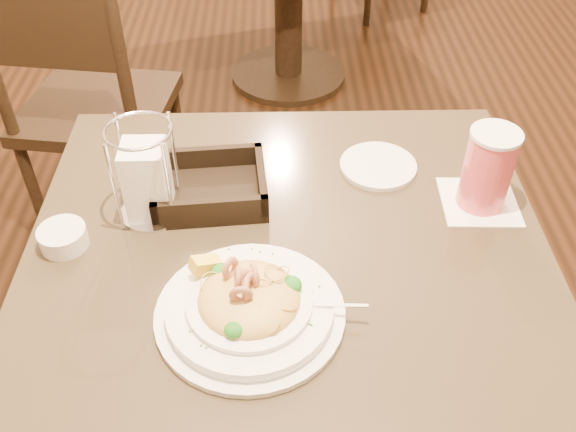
{
  "coord_description": "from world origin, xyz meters",
  "views": [
    {
      "loc": [
        -0.02,
        -0.75,
        1.51
      ],
      "look_at": [
        0.0,
        0.02,
        0.81
      ],
      "focal_mm": 40.0,
      "sensor_mm": 36.0,
      "label": 1
    }
  ],
  "objects_px": {
    "pasta_bowl": "(249,304)",
    "butter_ramekin": "(63,237)",
    "main_table": "(288,343)",
    "side_plate": "(378,166)",
    "dining_chair_near": "(89,103)",
    "bread_basket": "(210,188)",
    "drink_glass": "(487,170)",
    "napkin_caddy": "(147,178)"
  },
  "relations": [
    {
      "from": "pasta_bowl",
      "to": "bread_basket",
      "type": "distance_m",
      "value": 0.29
    },
    {
      "from": "bread_basket",
      "to": "side_plate",
      "type": "bearing_deg",
      "value": 14.12
    },
    {
      "from": "drink_glass",
      "to": "bread_basket",
      "type": "xyz_separation_m",
      "value": [
        -0.5,
        0.03,
        -0.06
      ]
    },
    {
      "from": "pasta_bowl",
      "to": "side_plate",
      "type": "xyz_separation_m",
      "value": [
        0.24,
        0.36,
        -0.02
      ]
    },
    {
      "from": "dining_chair_near",
      "to": "drink_glass",
      "type": "distance_m",
      "value": 1.22
    },
    {
      "from": "main_table",
      "to": "drink_glass",
      "type": "height_order",
      "value": "drink_glass"
    },
    {
      "from": "main_table",
      "to": "side_plate",
      "type": "xyz_separation_m",
      "value": [
        0.18,
        0.25,
        0.24
      ]
    },
    {
      "from": "dining_chair_near",
      "to": "bread_basket",
      "type": "distance_m",
      "value": 0.87
    },
    {
      "from": "main_table",
      "to": "side_plate",
      "type": "distance_m",
      "value": 0.39
    },
    {
      "from": "side_plate",
      "to": "butter_ramekin",
      "type": "relative_size",
      "value": 1.84
    },
    {
      "from": "main_table",
      "to": "dining_chair_near",
      "type": "distance_m",
      "value": 1.04
    },
    {
      "from": "dining_chair_near",
      "to": "drink_glass",
      "type": "xyz_separation_m",
      "value": [
        0.92,
        -0.74,
        0.31
      ]
    },
    {
      "from": "butter_ramekin",
      "to": "bread_basket",
      "type": "bearing_deg",
      "value": 26.85
    },
    {
      "from": "bread_basket",
      "to": "napkin_caddy",
      "type": "height_order",
      "value": "napkin_caddy"
    },
    {
      "from": "main_table",
      "to": "pasta_bowl",
      "type": "xyz_separation_m",
      "value": [
        -0.06,
        -0.12,
        0.26
      ]
    },
    {
      "from": "dining_chair_near",
      "to": "butter_ramekin",
      "type": "xyz_separation_m",
      "value": [
        0.18,
        -0.83,
        0.26
      ]
    },
    {
      "from": "dining_chair_near",
      "to": "drink_glass",
      "type": "height_order",
      "value": "dining_chair_near"
    },
    {
      "from": "bread_basket",
      "to": "napkin_caddy",
      "type": "relative_size",
      "value": 1.19
    },
    {
      "from": "main_table",
      "to": "side_plate",
      "type": "bearing_deg",
      "value": 53.49
    },
    {
      "from": "drink_glass",
      "to": "main_table",
      "type": "bearing_deg",
      "value": -158.86
    },
    {
      "from": "drink_glass",
      "to": "side_plate",
      "type": "relative_size",
      "value": 1.03
    },
    {
      "from": "pasta_bowl",
      "to": "dining_chair_near",
      "type": "bearing_deg",
      "value": 116.85
    },
    {
      "from": "napkin_caddy",
      "to": "side_plate",
      "type": "relative_size",
      "value": 1.22
    },
    {
      "from": "dining_chair_near",
      "to": "drink_glass",
      "type": "bearing_deg",
      "value": 149.9
    },
    {
      "from": "napkin_caddy",
      "to": "butter_ramekin",
      "type": "height_order",
      "value": "napkin_caddy"
    },
    {
      "from": "pasta_bowl",
      "to": "butter_ramekin",
      "type": "xyz_separation_m",
      "value": [
        -0.32,
        0.16,
        -0.01
      ]
    },
    {
      "from": "drink_glass",
      "to": "side_plate",
      "type": "bearing_deg",
      "value": 147.95
    },
    {
      "from": "main_table",
      "to": "drink_glass",
      "type": "bearing_deg",
      "value": 21.14
    },
    {
      "from": "dining_chair_near",
      "to": "bread_basket",
      "type": "bearing_deg",
      "value": 129.44
    },
    {
      "from": "napkin_caddy",
      "to": "butter_ramekin",
      "type": "relative_size",
      "value": 2.25
    },
    {
      "from": "dining_chair_near",
      "to": "napkin_caddy",
      "type": "height_order",
      "value": "dining_chair_near"
    },
    {
      "from": "dining_chair_near",
      "to": "bread_basket",
      "type": "xyz_separation_m",
      "value": [
        0.42,
        -0.71,
        0.26
      ]
    },
    {
      "from": "bread_basket",
      "to": "drink_glass",
      "type": "bearing_deg",
      "value": -3.16
    },
    {
      "from": "main_table",
      "to": "drink_glass",
      "type": "xyz_separation_m",
      "value": [
        0.36,
        0.14,
        0.31
      ]
    },
    {
      "from": "main_table",
      "to": "butter_ramekin",
      "type": "xyz_separation_m",
      "value": [
        -0.38,
        0.04,
        0.25
      ]
    },
    {
      "from": "drink_glass",
      "to": "bread_basket",
      "type": "height_order",
      "value": "drink_glass"
    },
    {
      "from": "pasta_bowl",
      "to": "bread_basket",
      "type": "relative_size",
      "value": 1.49
    },
    {
      "from": "drink_glass",
      "to": "butter_ramekin",
      "type": "xyz_separation_m",
      "value": [
        -0.74,
        -0.1,
        -0.06
      ]
    },
    {
      "from": "butter_ramekin",
      "to": "main_table",
      "type": "bearing_deg",
      "value": -6.31
    },
    {
      "from": "main_table",
      "to": "napkin_caddy",
      "type": "distance_m",
      "value": 0.41
    },
    {
      "from": "pasta_bowl",
      "to": "main_table",
      "type": "bearing_deg",
      "value": 62.52
    },
    {
      "from": "dining_chair_near",
      "to": "pasta_bowl",
      "type": "height_order",
      "value": "dining_chair_near"
    }
  ]
}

